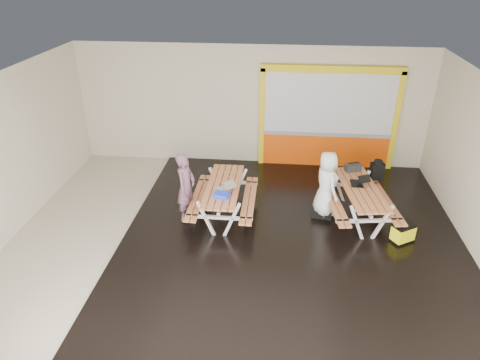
# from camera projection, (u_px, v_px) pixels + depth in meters

# --- Properties ---
(room) EXTENTS (10.02, 8.02, 3.52)m
(room) POSITION_uv_depth(u_px,v_px,m) (236.00, 168.00, 8.94)
(room) COLOR beige
(room) RESTS_ON ground
(deck) EXTENTS (7.50, 7.98, 0.05)m
(deck) POSITION_uv_depth(u_px,v_px,m) (292.00, 240.00, 9.63)
(deck) COLOR black
(deck) RESTS_ON room
(kiosk) EXTENTS (3.88, 0.16, 3.00)m
(kiosk) POSITION_uv_depth(u_px,v_px,m) (328.00, 120.00, 12.34)
(kiosk) COLOR #EB4E08
(kiosk) RESTS_ON room
(picnic_table_left) EXTENTS (1.51, 2.20, 0.88)m
(picnic_table_left) POSITION_uv_depth(u_px,v_px,m) (224.00, 193.00, 10.22)
(picnic_table_left) COLOR #DA8754
(picnic_table_left) RESTS_ON deck
(picnic_table_right) EXTENTS (1.77, 2.37, 0.87)m
(picnic_table_right) POSITION_uv_depth(u_px,v_px,m) (360.00, 196.00, 10.11)
(picnic_table_right) COLOR #DA8754
(picnic_table_right) RESTS_ON deck
(person_left) EXTENTS (0.52, 0.68, 1.67)m
(person_left) POSITION_uv_depth(u_px,v_px,m) (186.00, 187.00, 9.96)
(person_left) COLOR #734D65
(person_left) RESTS_ON deck
(person_right) EXTENTS (0.77, 0.91, 1.59)m
(person_right) POSITION_uv_depth(u_px,v_px,m) (326.00, 184.00, 10.12)
(person_right) COLOR white
(person_right) RESTS_ON deck
(laptop_left) EXTENTS (0.51, 0.48, 0.17)m
(laptop_left) POSITION_uv_depth(u_px,v_px,m) (225.00, 188.00, 9.87)
(laptop_left) COLOR silver
(laptop_left) RESTS_ON picnic_table_left
(laptop_right) EXTENTS (0.43, 0.38, 0.18)m
(laptop_right) POSITION_uv_depth(u_px,v_px,m) (359.00, 182.00, 10.15)
(laptop_right) COLOR black
(laptop_right) RESTS_ON picnic_table_right
(blue_pouch) EXTENTS (0.37, 0.30, 0.10)m
(blue_pouch) POSITION_uv_depth(u_px,v_px,m) (222.00, 195.00, 9.61)
(blue_pouch) COLOR #233AEC
(blue_pouch) RESTS_ON picnic_table_left
(toolbox) EXTENTS (0.43, 0.31, 0.23)m
(toolbox) POSITION_uv_depth(u_px,v_px,m) (353.00, 167.00, 10.76)
(toolbox) COLOR black
(toolbox) RESTS_ON picnic_table_right
(backpack) EXTENTS (0.36, 0.28, 0.54)m
(backpack) POSITION_uv_depth(u_px,v_px,m) (377.00, 170.00, 11.00)
(backpack) COLOR black
(backpack) RESTS_ON picnic_table_right
(dark_case) EXTENTS (0.52, 0.43, 0.18)m
(dark_case) POSITION_uv_depth(u_px,v_px,m) (322.00, 212.00, 10.44)
(dark_case) COLOR black
(dark_case) RESTS_ON deck
(fluke_bag) EXTENTS (0.58, 0.52, 0.42)m
(fluke_bag) POSITION_uv_depth(u_px,v_px,m) (403.00, 233.00, 9.47)
(fluke_bag) COLOR black
(fluke_bag) RESTS_ON deck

